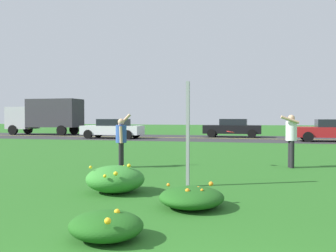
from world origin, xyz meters
name	(u,v)px	position (x,y,z in m)	size (l,w,h in m)	color
ground_plane	(244,157)	(0.00, 12.79, 0.00)	(120.00, 120.00, 0.00)	#26601E
highway_strip	(251,139)	(0.00, 25.58, 0.00)	(120.00, 8.62, 0.01)	#2D2D30
highway_center_stripe	(251,139)	(0.00, 25.58, 0.01)	(120.00, 0.16, 0.00)	yellow
daylily_clump_mid_left	(115,179)	(-2.35, 5.13, 0.29)	(1.25, 1.20, 0.62)	#337F2D
daylily_clump_mid_right	(106,226)	(-1.32, 2.29, 0.18)	(0.99, 0.90, 0.40)	#1E5619
daylily_clump_mid_center	(192,197)	(-0.55, 4.25, 0.18)	(1.15, 1.23, 0.41)	#1E5619
sign_post_near_path	(188,134)	(-0.99, 6.19, 1.21)	(0.07, 0.10, 2.42)	#93969B
person_thrower_blue_shirt	(121,138)	(-3.64, 8.80, 0.93)	(0.44, 0.55, 1.71)	#2D4C9E
person_catcher_white_shirt	(291,136)	(1.57, 10.03, 1.00)	(0.58, 0.57, 1.67)	silver
frisbee_red	(230,132)	(-0.30, 9.84, 1.12)	(0.24, 0.24, 0.07)	red
car_red_center_left	(332,130)	(5.18, 23.64, 0.74)	(4.50, 2.00, 1.45)	maroon
car_black_center_right	(233,128)	(-1.49, 27.52, 0.74)	(4.50, 2.00, 1.45)	black
car_white_rightmost	(113,128)	(-10.10, 23.64, 0.74)	(4.50, 2.00, 1.45)	silver
box_truck_silver	(46,115)	(-18.17, 27.52, 1.80)	(6.70, 2.46, 3.20)	#B7BABF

